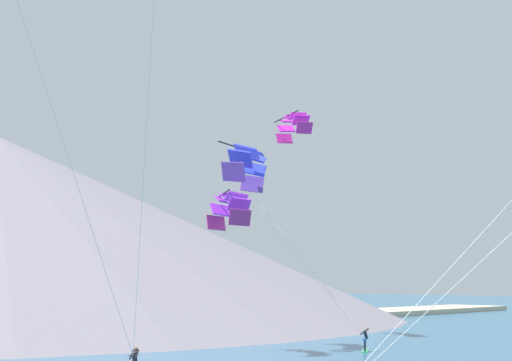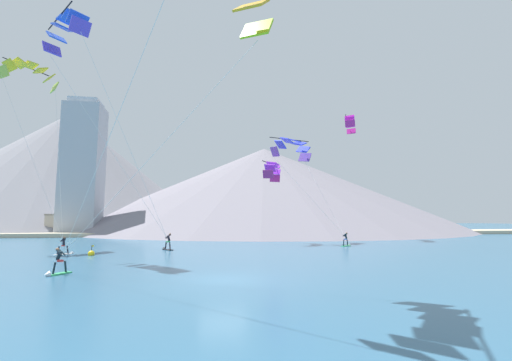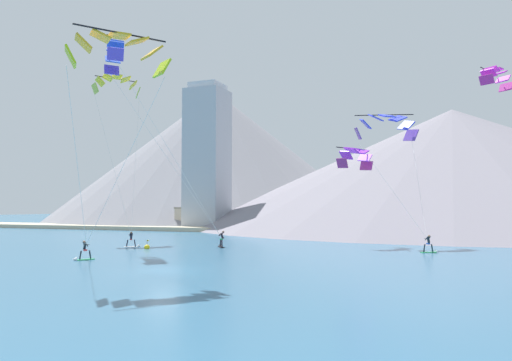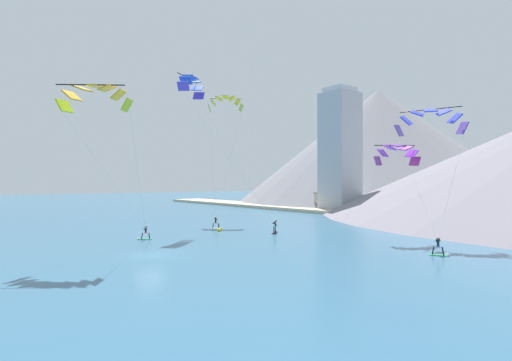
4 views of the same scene
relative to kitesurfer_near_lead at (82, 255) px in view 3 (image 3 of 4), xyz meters
The scene contains 18 objects.
ground_plane 10.05m from the kitesurfer_near_lead, 18.09° to the right, with size 400.00×400.00×0.00m, color #2D5B7A.
kitesurfer_near_lead is the anchor object (origin of this frame).
kitesurfer_near_trail 16.12m from the kitesurfer_near_lead, 72.40° to the left, with size 1.36×1.63×1.81m.
kitesurfer_mid_center 30.69m from the kitesurfer_near_lead, 33.68° to the left, with size 1.67×1.29×1.74m.
kitesurfer_far_left 12.76m from the kitesurfer_near_lead, 107.56° to the left, with size 1.60×1.41×1.71m.
parafoil_kite_near_lead 17.90m from the kitesurfer_near_lead, 40.36° to the right, with size 11.49×10.78×13.41m.
parafoil_kite_near_trail 20.74m from the kitesurfer_near_lead, 112.51° to the left, with size 10.87×10.11×18.95m.
parafoil_kite_mid_center 34.13m from the kitesurfer_near_lead, 48.75° to the left, with size 7.78×9.48×13.21m.
parafoil_kite_far_left 28.10m from the kitesurfer_near_lead, 120.71° to the left, with size 8.86×8.43×19.16m.
parafoil_kite_distant_high_outer 30.06m from the kitesurfer_near_lead, 51.64° to the left, with size 3.30×5.32×2.41m.
parafoil_kite_distant_low_drift 47.49m from the kitesurfer_near_lead, 42.45° to the left, with size 3.86×5.66×2.19m.
race_marker_buoy 10.94m from the kitesurfer_near_lead, 96.54° to the left, with size 0.56×0.56×1.02m.
shoreline_strip 48.18m from the kitesurfer_near_lead, 78.57° to the left, with size 180.00×10.00×0.70m, color #BCAD8E.
shore_building_harbour_front 60.98m from the kitesurfer_near_lead, 57.39° to the left, with size 8.90×5.34×5.35m.
shore_building_quay_east 53.80m from the kitesurfer_near_lead, 109.60° to the left, with size 5.75×4.23×4.15m.
highrise_tower 54.96m from the kitesurfer_near_lead, 106.66° to the left, with size 7.00×7.00×27.41m.
mountain_peak_west_ridge 85.98m from the kitesurfer_near_lead, 71.12° to the left, with size 110.26×110.26×24.83m.
mountain_peak_central_summit 95.75m from the kitesurfer_near_lead, 109.89° to the left, with size 88.14×88.14×35.34m.
Camera 3 is at (18.15, -28.90, 4.26)m, focal length 35.00 mm.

